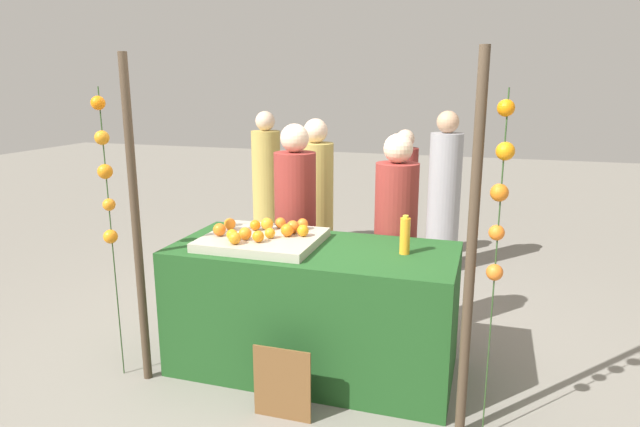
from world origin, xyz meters
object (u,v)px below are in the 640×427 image
at_px(juice_bottle, 405,236).
at_px(chalkboard_sign, 283,384).
at_px(orange_0, 232,235).
at_px(vendor_right, 395,247).
at_px(vendor_left, 296,234).
at_px(orange_1, 303,231).
at_px(stall_counter, 314,308).

bearing_deg(juice_bottle, chalkboard_sign, -131.18).
height_order(orange_0, vendor_right, vendor_right).
xyz_separation_m(juice_bottle, vendor_left, (-0.97, 0.62, -0.23)).
height_order(orange_1, vendor_left, vendor_left).
height_order(stall_counter, orange_0, orange_0).
xyz_separation_m(stall_counter, juice_bottle, (0.61, 0.04, 0.56)).
bearing_deg(chalkboard_sign, juice_bottle, 48.82).
relative_size(stall_counter, juice_bottle, 7.49).
bearing_deg(stall_counter, vendor_right, 53.70).
xyz_separation_m(orange_1, juice_bottle, (0.70, 0.00, 0.02)).
xyz_separation_m(vendor_left, vendor_right, (0.82, -0.04, -0.02)).
bearing_deg(juice_bottle, stall_counter, -176.29).
relative_size(orange_0, chalkboard_sign, 0.16).
relative_size(orange_0, vendor_right, 0.05).
bearing_deg(orange_0, vendor_right, 40.28).
distance_m(orange_1, vendor_left, 0.71).
bearing_deg(orange_1, chalkboard_sign, -81.62).
xyz_separation_m(orange_0, juice_bottle, (1.11, 0.23, 0.02)).
xyz_separation_m(juice_bottle, chalkboard_sign, (-0.60, -0.68, -0.78)).
height_order(vendor_left, vendor_right, vendor_left).
distance_m(orange_0, vendor_left, 0.89).
xyz_separation_m(orange_1, vendor_right, (0.54, 0.58, -0.24)).
distance_m(orange_1, vendor_right, 0.83).
xyz_separation_m(orange_0, vendor_right, (0.96, 0.81, -0.23)).
distance_m(juice_bottle, vendor_left, 1.18).
height_order(orange_0, vendor_left, vendor_left).
xyz_separation_m(orange_1, vendor_left, (-0.28, 0.62, -0.21)).
distance_m(orange_0, orange_1, 0.48).
relative_size(stall_counter, vendor_left, 1.16).
xyz_separation_m(chalkboard_sign, vendor_left, (-0.38, 1.30, 0.55)).
distance_m(juice_bottle, vendor_right, 0.65).
xyz_separation_m(stall_counter, vendor_left, (-0.37, 0.66, 0.33)).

